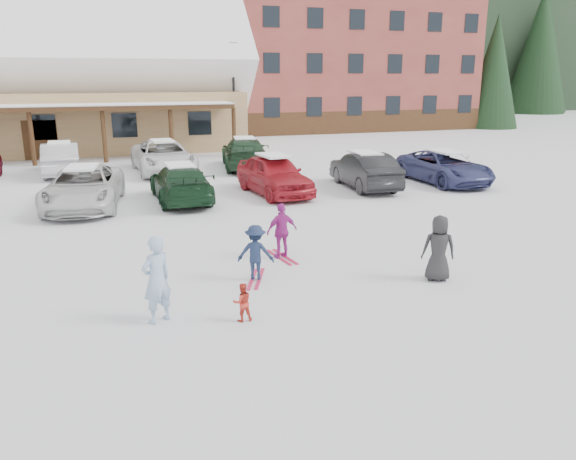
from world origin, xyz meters
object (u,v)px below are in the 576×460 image
object	(u,v)px
child_navy	(256,253)
parked_car_4	(274,175)
child_magenta	(282,231)
parked_car_11	(245,153)
parked_car_2	(84,187)
parked_car_3	(181,183)
parked_car_10	(163,157)
lamp_post	(234,90)
bystander_dark	(439,248)
alpine_hotel	(305,28)
toddler_red	(242,302)
parked_car_9	(61,159)
adult_skier	(156,280)
parked_car_6	(444,167)
day_lodge	(7,86)
parked_car_5	(365,170)

from	to	relation	value
child_navy	parked_car_4	size ratio (longest dim) A/B	0.28
child_magenta	parked_car_11	world-z (taller)	parked_car_11
parked_car_2	child_magenta	bearing A→B (deg)	-49.92
parked_car_3	parked_car_10	size ratio (longest dim) A/B	0.84
lamp_post	bystander_dark	distance (m)	25.27
parked_car_3	parked_car_10	xyz separation A→B (m)	(0.12, 6.72, 0.09)
bystander_dark	alpine_hotel	bearing A→B (deg)	-83.27
toddler_red	parked_car_3	bearing A→B (deg)	-92.05
toddler_red	parked_car_9	size ratio (longest dim) A/B	0.17
child_navy	parked_car_3	distance (m)	9.09
parked_car_4	parked_car_10	distance (m)	7.52
adult_skier	bystander_dark	bearing A→B (deg)	152.69
alpine_hotel	parked_car_2	bearing A→B (deg)	-123.54
toddler_red	parked_car_6	size ratio (longest dim) A/B	0.15
parked_car_2	parked_car_6	xyz separation A→B (m)	(15.01, 0.08, -0.04)
lamp_post	parked_car_10	world-z (taller)	lamp_post
parked_car_3	parked_car_4	world-z (taller)	parked_car_4
day_lodge	toddler_red	distance (m)	30.68
child_navy	day_lodge	bearing A→B (deg)	-50.53
parked_car_3	parked_car_11	distance (m)	7.99
alpine_hotel	parked_car_9	size ratio (longest dim) A/B	6.79
parked_car_9	toddler_red	bearing A→B (deg)	99.95
parked_car_9	parked_car_10	distance (m)	4.83
alpine_hotel	parked_car_3	bearing A→B (deg)	-118.43
lamp_post	child_navy	bearing A→B (deg)	-102.11
day_lodge	parked_car_6	distance (m)	26.89
parked_car_5	parked_car_11	world-z (taller)	parked_car_11
parked_car_4	parked_car_6	world-z (taller)	parked_car_4
child_magenta	parked_car_4	xyz separation A→B (m)	(2.20, 7.84, 0.06)
bystander_dark	parked_car_5	xyz separation A→B (m)	(3.27, 10.57, -0.02)
parked_car_6	parked_car_2	bearing A→B (deg)	178.80
day_lodge	child_magenta	distance (m)	27.89
parked_car_9	parked_car_10	bearing A→B (deg)	165.14
lamp_post	parked_car_5	world-z (taller)	lamp_post
child_magenta	parked_car_11	distance (m)	14.76
bystander_dark	parked_car_3	world-z (taller)	bystander_dark
parked_car_4	parked_car_6	bearing A→B (deg)	-6.63
child_magenta	parked_car_9	size ratio (longest dim) A/B	0.31
parked_car_10	parked_car_3	bearing A→B (deg)	-93.78
adult_skier	parked_car_6	xyz separation A→B (m)	(13.53, 10.82, -0.16)
day_lodge	parked_car_4	xyz separation A→B (m)	(11.63, -18.21, -3.16)
adult_skier	parked_car_3	world-z (taller)	adult_skier
child_magenta	parked_car_9	bearing A→B (deg)	-76.99
child_magenta	parked_car_2	xyz separation A→B (m)	(-4.96, 7.72, 0.01)
child_navy	parked_car_6	world-z (taller)	parked_car_6
alpine_hotel	parked_car_6	size ratio (longest dim) A/B	6.26
toddler_red	parked_car_6	distance (m)	16.46
parked_car_9	parked_car_6	bearing A→B (deg)	152.12
bystander_dark	parked_car_2	bearing A→B (deg)	-30.53
lamp_post	toddler_red	size ratio (longest dim) A/B	8.46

